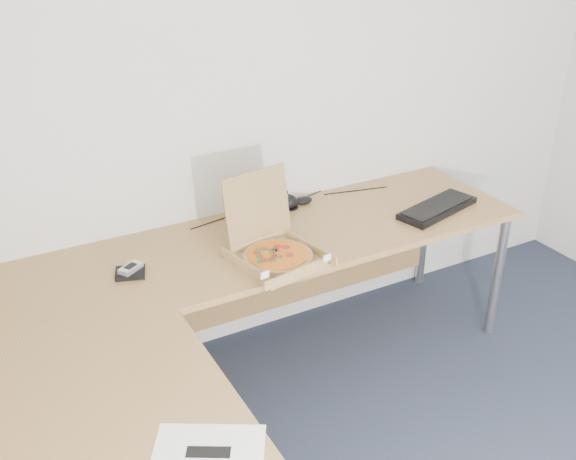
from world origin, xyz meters
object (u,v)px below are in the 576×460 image
keyboard (437,208)px  wallet (130,273)px  desk (241,310)px  drinking_glass (281,204)px  pizza_box (276,251)px

keyboard → wallet: (-1.52, 0.12, -0.00)m
desk → wallet: (-0.31, 0.41, 0.04)m
drinking_glass → pizza_box: bearing=-121.0°
drinking_glass → keyboard: drinking_glass is taller
wallet → keyboard: bearing=14.3°
pizza_box → wallet: bearing=153.0°
pizza_box → keyboard: pizza_box is taller
keyboard → desk: bearing=178.6°
drinking_glass → keyboard: size_ratio=0.27×
drinking_glass → wallet: drinking_glass is taller
desk → drinking_glass: 0.80m
pizza_box → drinking_glass: bearing=48.6°
pizza_box → wallet: size_ratio=3.24×
drinking_glass → desk: bearing=-129.3°
desk → drinking_glass: size_ratio=20.07×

